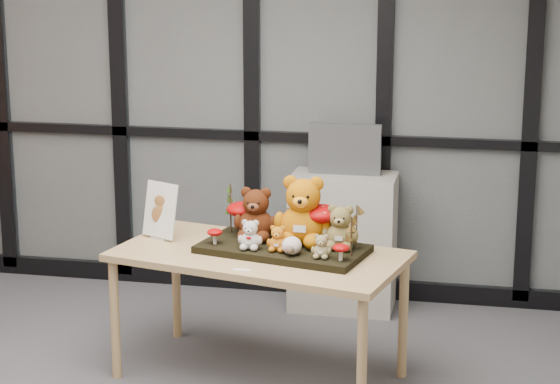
% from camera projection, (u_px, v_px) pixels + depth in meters
% --- Properties ---
extents(room_shell, '(5.00, 5.00, 5.00)m').
position_uv_depth(room_shell, '(8.00, 88.00, 4.16)').
color(room_shell, '#ABA9A1').
rests_on(room_shell, floor).
extents(glass_partition, '(4.90, 0.06, 2.78)m').
position_uv_depth(glass_partition, '(185.00, 77.00, 6.57)').
color(glass_partition, '#2D383F').
rests_on(glass_partition, floor).
extents(display_table, '(1.61, 1.05, 0.70)m').
position_uv_depth(display_table, '(259.00, 265.00, 5.28)').
color(display_table, tan).
rests_on(display_table, floor).
extents(diorama_tray, '(0.93, 0.61, 0.04)m').
position_uv_depth(diorama_tray, '(283.00, 249.00, 5.27)').
color(diorama_tray, black).
rests_on(diorama_tray, display_table).
extents(bear_pooh_yellow, '(0.36, 0.34, 0.40)m').
position_uv_depth(bear_pooh_yellow, '(303.00, 207.00, 5.25)').
color(bear_pooh_yellow, '#C16906').
rests_on(bear_pooh_yellow, diorama_tray).
extents(bear_brown_medium, '(0.28, 0.26, 0.31)m').
position_uv_depth(bear_brown_medium, '(256.00, 211.00, 5.35)').
color(bear_brown_medium, '#441B0A').
rests_on(bear_brown_medium, diorama_tray).
extents(bear_tan_back, '(0.23, 0.21, 0.25)m').
position_uv_depth(bear_tan_back, '(340.00, 224.00, 5.19)').
color(bear_tan_back, olive).
rests_on(bear_tan_back, diorama_tray).
extents(bear_small_yellow, '(0.13, 0.12, 0.15)m').
position_uv_depth(bear_small_yellow, '(278.00, 237.00, 5.16)').
color(bear_small_yellow, orange).
rests_on(bear_small_yellow, diorama_tray).
extents(bear_white_bow, '(0.15, 0.14, 0.17)m').
position_uv_depth(bear_white_bow, '(250.00, 233.00, 5.19)').
color(bear_white_bow, silver).
rests_on(bear_white_bow, diorama_tray).
extents(bear_beige_small, '(0.12, 0.11, 0.13)m').
position_uv_depth(bear_beige_small, '(321.00, 245.00, 5.04)').
color(bear_beige_small, '#948757').
rests_on(bear_beige_small, diorama_tray).
extents(plush_cream_hedgehog, '(0.09, 0.09, 0.10)m').
position_uv_depth(plush_cream_hedgehog, '(292.00, 245.00, 5.10)').
color(plush_cream_hedgehog, silver).
rests_on(plush_cream_hedgehog, diorama_tray).
extents(mushroom_back_left, '(0.17, 0.17, 0.19)m').
position_uv_depth(mushroom_back_left, '(243.00, 216.00, 5.46)').
color(mushroom_back_left, '#970405').
rests_on(mushroom_back_left, diorama_tray).
extents(mushroom_back_right, '(0.21, 0.21, 0.23)m').
position_uv_depth(mushroom_back_right, '(321.00, 222.00, 5.27)').
color(mushroom_back_right, '#970405').
rests_on(mushroom_back_right, diorama_tray).
extents(mushroom_front_left, '(0.08, 0.08, 0.09)m').
position_uv_depth(mushroom_front_left, '(215.00, 236.00, 5.28)').
color(mushroom_front_left, '#970405').
rests_on(mushroom_front_left, diorama_tray).
extents(mushroom_front_right, '(0.08, 0.08, 0.09)m').
position_uv_depth(mushroom_front_right, '(341.00, 251.00, 5.00)').
color(mushroom_front_right, '#970405').
rests_on(mushroom_front_right, diorama_tray).
extents(sprig_green_far_left, '(0.05, 0.05, 0.27)m').
position_uv_depth(sprig_green_far_left, '(231.00, 208.00, 5.47)').
color(sprig_green_far_left, '#14370C').
rests_on(sprig_green_far_left, diorama_tray).
extents(sprig_green_mid_left, '(0.05, 0.05, 0.21)m').
position_uv_depth(sprig_green_mid_left, '(254.00, 214.00, 5.47)').
color(sprig_green_mid_left, '#14370C').
rests_on(sprig_green_mid_left, diorama_tray).
extents(sprig_dry_far_right, '(0.05, 0.05, 0.23)m').
position_uv_depth(sprig_dry_far_right, '(357.00, 228.00, 5.17)').
color(sprig_dry_far_right, brown).
rests_on(sprig_dry_far_right, diorama_tray).
extents(sprig_dry_mid_right, '(0.05, 0.05, 0.20)m').
position_uv_depth(sprig_dry_mid_right, '(351.00, 236.00, 5.07)').
color(sprig_dry_mid_right, brown).
rests_on(sprig_dry_mid_right, diorama_tray).
extents(sprig_green_centre, '(0.05, 0.05, 0.16)m').
position_uv_depth(sprig_green_centre, '(288.00, 222.00, 5.41)').
color(sprig_green_centre, '#14370C').
rests_on(sprig_green_centre, diorama_tray).
extents(sign_holder, '(0.22, 0.15, 0.31)m').
position_uv_depth(sign_holder, '(160.00, 213.00, 5.49)').
color(sign_holder, silver).
rests_on(sign_holder, display_table).
extents(label_card, '(0.08, 0.03, 0.00)m').
position_uv_depth(label_card, '(241.00, 270.00, 4.98)').
color(label_card, white).
rests_on(label_card, display_table).
extents(cabinet, '(0.65, 0.38, 0.87)m').
position_uv_depth(cabinet, '(343.00, 242.00, 6.37)').
color(cabinet, '#A7A295').
rests_on(cabinet, floor).
extents(monitor, '(0.45, 0.05, 0.32)m').
position_uv_depth(monitor, '(345.00, 149.00, 6.25)').
color(monitor, '#4D4F54').
rests_on(monitor, cabinet).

